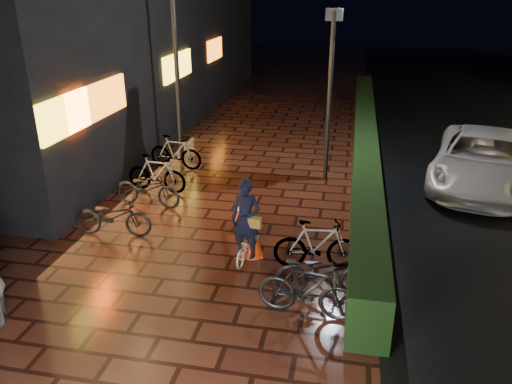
% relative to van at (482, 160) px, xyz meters
% --- Properties ---
extents(ground, '(80.00, 80.00, 0.00)m').
position_rel_van_xyz_m(ground, '(-6.50, -5.85, -0.76)').
color(ground, '#381911').
rests_on(ground, ground).
extents(hedge, '(0.70, 20.00, 1.00)m').
position_rel_van_xyz_m(hedge, '(-3.20, 2.15, -0.26)').
color(hedge, black).
rests_on(hedge, ground).
extents(van, '(3.79, 5.89, 1.51)m').
position_rel_van_xyz_m(van, '(0.00, 0.00, 0.00)').
color(van, silver).
rests_on(van, ground).
extents(storefront_block, '(12.09, 22.00, 9.00)m').
position_rel_van_xyz_m(storefront_block, '(-16.00, 5.65, 3.74)').
color(storefront_block, black).
rests_on(storefront_block, ground).
extents(lamp_post_hedge, '(0.45, 0.13, 4.74)m').
position_rel_van_xyz_m(lamp_post_hedge, '(-4.33, -0.39, 1.84)').
color(lamp_post_hedge, black).
rests_on(lamp_post_hedge, ground).
extents(lamp_post_sf, '(0.51, 0.25, 5.38)m').
position_rel_van_xyz_m(lamp_post_sf, '(-9.11, 0.74, 2.20)').
color(lamp_post_sf, black).
rests_on(lamp_post_sf, ground).
extents(cyclist, '(0.68, 1.30, 1.80)m').
position_rel_van_xyz_m(cyclist, '(-5.62, -5.37, -0.09)').
color(cyclist, silver).
rests_on(cyclist, ground).
extents(traffic_barrier, '(1.00, 1.84, 0.75)m').
position_rel_van_xyz_m(traffic_barrier, '(-5.79, -4.49, -0.39)').
color(traffic_barrier, '#F93A0D').
rests_on(traffic_barrier, ground).
extents(cart_assembly, '(0.50, 0.52, 0.93)m').
position_rel_van_xyz_m(cart_assembly, '(-3.22, -2.22, -0.29)').
color(cart_assembly, black).
rests_on(cart_assembly, ground).
extents(parked_bikes_storefront, '(2.08, 5.31, 1.04)m').
position_rel_van_xyz_m(parked_bikes_storefront, '(-8.81, -2.74, -0.27)').
color(parked_bikes_storefront, black).
rests_on(parked_bikes_storefront, ground).
extents(parked_bikes_hedge, '(2.06, 2.29, 1.04)m').
position_rel_van_xyz_m(parked_bikes_hedge, '(-4.11, -6.24, -0.26)').
color(parked_bikes_hedge, black).
rests_on(parked_bikes_hedge, ground).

